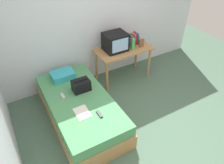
{
  "coord_description": "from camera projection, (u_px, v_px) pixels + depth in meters",
  "views": [
    {
      "loc": [
        -1.67,
        -1.7,
        2.86
      ],
      "look_at": [
        -0.19,
        0.91,
        0.56
      ],
      "focal_mm": 34.23,
      "sensor_mm": 36.0,
      "label": 1
    }
  ],
  "objects": [
    {
      "name": "pillow",
      "position": [
        63.0,
        75.0,
        3.95
      ],
      "size": [
        0.41,
        0.31,
        0.13
      ],
      "primitive_type": "cube",
      "color": "#33A8B7",
      "rests_on": "bed"
    },
    {
      "name": "magazine",
      "position": [
        82.0,
        112.0,
        3.27
      ],
      "size": [
        0.21,
        0.29,
        0.01
      ],
      "primitive_type": "cube",
      "color": "white",
      "rests_on": "bed"
    },
    {
      "name": "wall_back",
      "position": [
        93.0,
        19.0,
        4.15
      ],
      "size": [
        5.2,
        0.1,
        2.6
      ],
      "primitive_type": "cube",
      "color": "silver",
      "rests_on": "ground"
    },
    {
      "name": "water_bottle",
      "position": [
        133.0,
        44.0,
        4.27
      ],
      "size": [
        0.08,
        0.08,
        0.24
      ],
      "primitive_type": "cylinder",
      "color": "green",
      "rests_on": "desk"
    },
    {
      "name": "book_row",
      "position": [
        132.0,
        39.0,
        4.46
      ],
      "size": [
        0.25,
        0.17,
        0.25
      ],
      "color": "#7A3D89",
      "rests_on": "desk"
    },
    {
      "name": "tv",
      "position": [
        115.0,
        42.0,
        4.22
      ],
      "size": [
        0.44,
        0.39,
        0.36
      ],
      "color": "black",
      "rests_on": "desk"
    },
    {
      "name": "picture_frame",
      "position": [
        141.0,
        43.0,
        4.37
      ],
      "size": [
        0.11,
        0.02,
        0.18
      ],
      "primitive_type": "cube",
      "color": "brown",
      "rests_on": "desk"
    },
    {
      "name": "handbag",
      "position": [
        81.0,
        85.0,
        3.65
      ],
      "size": [
        0.3,
        0.2,
        0.22
      ],
      "color": "black",
      "rests_on": "bed"
    },
    {
      "name": "bed",
      "position": [
        80.0,
        109.0,
        3.69
      ],
      "size": [
        1.0,
        2.0,
        0.49
      ],
      "color": "#B27F4C",
      "rests_on": "ground"
    },
    {
      "name": "desk",
      "position": [
        123.0,
        52.0,
        4.44
      ],
      "size": [
        1.16,
        0.6,
        0.74
      ],
      "color": "#B27F4C",
      "rests_on": "ground"
    },
    {
      "name": "remote_dark",
      "position": [
        99.0,
        114.0,
        3.24
      ],
      "size": [
        0.04,
        0.16,
        0.02
      ],
      "primitive_type": "cube",
      "color": "black",
      "rests_on": "bed"
    },
    {
      "name": "ground_plane",
      "position": [
        149.0,
        134.0,
        3.56
      ],
      "size": [
        8.0,
        8.0,
        0.0
      ],
      "primitive_type": "plane",
      "color": "#4C6B56"
    },
    {
      "name": "remote_silver",
      "position": [
        63.0,
        96.0,
        3.57
      ],
      "size": [
        0.04,
        0.14,
        0.02
      ],
      "primitive_type": "cube",
      "color": "#B7B7BC",
      "rests_on": "bed"
    }
  ]
}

